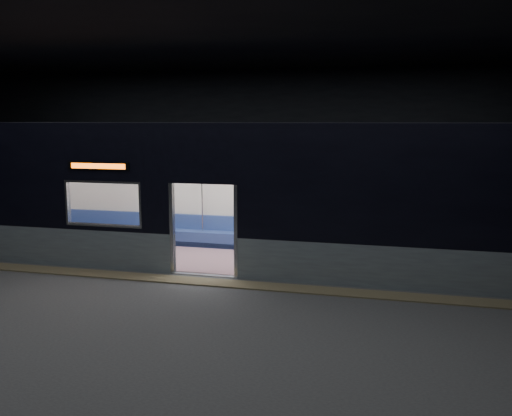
% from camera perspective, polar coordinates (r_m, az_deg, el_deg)
% --- Properties ---
extents(station_floor, '(24.00, 14.00, 0.01)m').
position_cam_1_polar(station_floor, '(11.21, -7.24, -8.56)').
color(station_floor, '#47494C').
rests_on(station_floor, ground).
extents(station_envelope, '(24.00, 14.00, 5.00)m').
position_cam_1_polar(station_envelope, '(10.68, -7.64, 10.54)').
color(station_envelope, black).
rests_on(station_envelope, station_floor).
extents(tactile_strip, '(22.80, 0.50, 0.03)m').
position_cam_1_polar(tactile_strip, '(11.70, -6.26, -7.68)').
color(tactile_strip, '#8C7F59').
rests_on(tactile_strip, station_floor).
extents(metro_car, '(18.00, 3.04, 3.35)m').
position_cam_1_polar(metro_car, '(13.17, -3.42, 2.41)').
color(metro_car, '#889CA2').
rests_on(metro_car, station_floor).
extents(passenger, '(0.45, 0.73, 1.40)m').
position_cam_1_polar(passenger, '(13.82, 7.30, -1.67)').
color(passenger, black).
rests_on(passenger, metro_car).
extents(handbag, '(0.29, 0.25, 0.14)m').
position_cam_1_polar(handbag, '(13.62, 7.23, -2.38)').
color(handbag, black).
rests_on(handbag, passenger).
extents(transit_map, '(0.99, 0.03, 0.64)m').
position_cam_1_polar(transit_map, '(14.20, 2.55, 1.39)').
color(transit_map, white).
rests_on(transit_map, metro_car).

